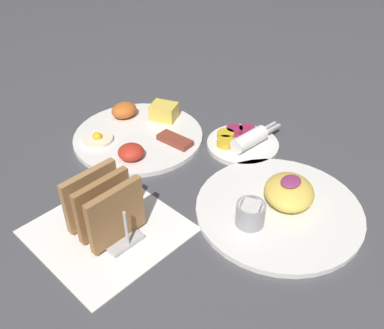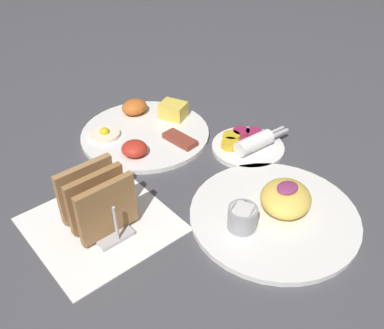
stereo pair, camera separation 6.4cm
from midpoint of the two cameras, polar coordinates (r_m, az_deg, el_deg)
ground_plane at (r=0.82m, az=2.70°, el=-1.82°), size 3.00×3.00×0.00m
napkin_flat at (r=0.73m, az=-9.58°, el=-7.89°), size 0.22×0.22×0.00m
plate_breakfast at (r=0.94m, az=-4.29°, el=4.52°), size 0.28×0.28×0.05m
plate_condiments at (r=0.90m, az=9.43°, el=2.63°), size 0.17×0.15×0.04m
plate_foreground at (r=0.75m, az=13.43°, el=-6.10°), size 0.29×0.29×0.06m
toast_rack at (r=0.70m, az=-10.00°, el=-4.97°), size 0.10×0.12×0.10m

